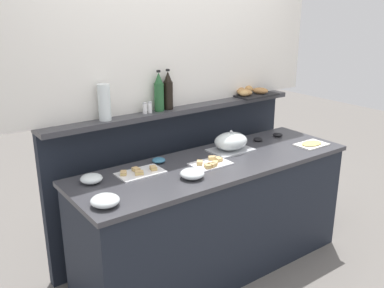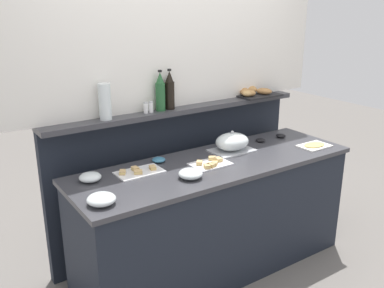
{
  "view_description": "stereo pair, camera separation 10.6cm",
  "coord_description": "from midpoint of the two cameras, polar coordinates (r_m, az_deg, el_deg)",
  "views": [
    {
      "loc": [
        -1.9,
        -2.3,
        2.04
      ],
      "look_at": [
        -0.15,
        0.1,
        1.05
      ],
      "focal_mm": 39.94,
      "sensor_mm": 36.0,
      "label": 1
    },
    {
      "loc": [
        -1.81,
        -2.36,
        2.04
      ],
      "look_at": [
        -0.15,
        0.1,
        1.05
      ],
      "focal_mm": 39.94,
      "sensor_mm": 36.0,
      "label": 2
    }
  ],
  "objects": [
    {
      "name": "wine_bottle_dark",
      "position": [
        3.37,
        -2.1,
        7.07
      ],
      "size": [
        0.08,
        0.08,
        0.32
      ],
      "color": "black",
      "rests_on": "back_ledge_unit"
    },
    {
      "name": "pepper_shaker",
      "position": [
        3.29,
        -4.58,
        4.95
      ],
      "size": [
        0.03,
        0.03,
        0.09
      ],
      "color": "white",
      "rests_on": "back_ledge_unit"
    },
    {
      "name": "glass_bowl_large",
      "position": [
        2.88,
        0.86,
        -4.04
      ],
      "size": [
        0.17,
        0.17,
        0.07
      ],
      "color": "silver",
      "rests_on": "buffet_counter"
    },
    {
      "name": "sandwich_platter_side",
      "position": [
        2.99,
        -6.1,
        -3.7
      ],
      "size": [
        0.33,
        0.19,
        0.04
      ],
      "color": "white",
      "rests_on": "buffet_counter"
    },
    {
      "name": "buffet_counter",
      "position": [
        3.37,
        3.96,
        -9.65
      ],
      "size": [
        2.21,
        0.71,
        0.91
      ],
      "color": "black",
      "rests_on": "ground_plane"
    },
    {
      "name": "condiment_bowl_red",
      "position": [
        3.84,
        12.56,
        1.09
      ],
      "size": [
        0.09,
        0.09,
        0.03
      ],
      "primitive_type": "ellipsoid",
      "color": "black",
      "rests_on": "buffet_counter"
    },
    {
      "name": "wine_bottle_green",
      "position": [
        3.32,
        -3.33,
        6.88
      ],
      "size": [
        0.08,
        0.08,
        0.32
      ],
      "color": "#23562D",
      "rests_on": "back_ledge_unit"
    },
    {
      "name": "salt_shaker",
      "position": [
        3.27,
        -5.25,
        4.85
      ],
      "size": [
        0.03,
        0.03,
        0.09
      ],
      "color": "white",
      "rests_on": "back_ledge_unit"
    },
    {
      "name": "condiment_bowl_cream",
      "position": [
        3.69,
        9.95,
        0.51
      ],
      "size": [
        0.08,
        0.08,
        0.03
      ],
      "primitive_type": "ellipsoid",
      "color": "black",
      "rests_on": "buffet_counter"
    },
    {
      "name": "bread_basket",
      "position": [
        3.91,
        8.79,
        6.85
      ],
      "size": [
        0.4,
        0.3,
        0.08
      ],
      "color": "black",
      "rests_on": "back_ledge_unit"
    },
    {
      "name": "condiment_bowl_dark",
      "position": [
        3.18,
        -3.52,
        -2.13
      ],
      "size": [
        0.1,
        0.1,
        0.04
      ],
      "primitive_type": "ellipsoid",
      "color": "teal",
      "rests_on": "buffet_counter"
    },
    {
      "name": "back_ledge_unit",
      "position": [
        3.68,
        -1.06,
        -3.78
      ],
      "size": [
        2.28,
        0.22,
        1.23
      ],
      "color": "black",
      "rests_on": "ground_plane"
    },
    {
      "name": "serving_cloche",
      "position": [
        3.4,
        6.27,
        0.2
      ],
      "size": [
        0.34,
        0.24,
        0.17
      ],
      "color": "#B7BABF",
      "rests_on": "buffet_counter"
    },
    {
      "name": "sandwich_platter_front",
      "position": [
        3.12,
        3.45,
        -2.62
      ],
      "size": [
        0.29,
        0.2,
        0.04
      ],
      "color": "silver",
      "rests_on": "buffet_counter"
    },
    {
      "name": "glass_bowl_small",
      "position": [
        2.56,
        -10.84,
        -7.32
      ],
      "size": [
        0.17,
        0.17,
        0.07
      ],
      "color": "silver",
      "rests_on": "buffet_counter"
    },
    {
      "name": "cold_cuts_platter",
      "position": [
        3.67,
        16.82,
        -0.19
      ],
      "size": [
        0.26,
        0.18,
        0.02
      ],
      "color": "white",
      "rests_on": "buffet_counter"
    },
    {
      "name": "water_carafe",
      "position": [
        3.11,
        -10.6,
        5.58
      ],
      "size": [
        0.09,
        0.09,
        0.26
      ],
      "primitive_type": "cylinder",
      "color": "silver",
      "rests_on": "back_ledge_unit"
    },
    {
      "name": "glass_bowl_medium",
      "position": [
        2.9,
        -12.42,
        -4.4
      ],
      "size": [
        0.15,
        0.15,
        0.06
      ],
      "color": "silver",
      "rests_on": "buffet_counter"
    },
    {
      "name": "ground_plane",
      "position": [
        4.02,
        -1.55,
        -12.07
      ],
      "size": [
        12.0,
        12.0,
        0.0
      ],
      "primitive_type": "plane",
      "color": "slate"
    },
    {
      "name": "upper_wall_panel",
      "position": [
        3.43,
        -1.41,
        16.37
      ],
      "size": [
        2.88,
        0.08,
        1.37
      ],
      "primitive_type": "cube",
      "color": "white",
      "rests_on": "back_ledge_unit"
    }
  ]
}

